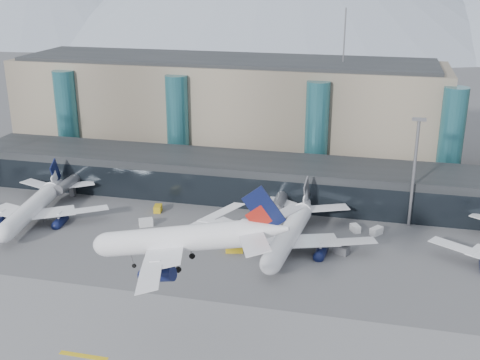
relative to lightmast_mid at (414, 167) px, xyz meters
The scene contains 14 objects.
ground 58.41m from the lightmast_mid, 122.01° to the right, with size 900.00×900.00×0.00m, color #515154.
concourse 32.94m from the lightmast_mid, 162.04° to the left, with size 170.00×27.00×10.00m.
terminal_main 69.21m from the lightmast_mid, 142.63° to the left, with size 130.00×30.00×31.00m.
teal_towers 51.97m from the lightmast_mid, 149.97° to the left, with size 116.40×19.40×46.00m.
lightmast_mid is the anchor object (origin of this frame).
hero_jet 66.70m from the lightmast_mid, 120.52° to the right, with size 34.11×34.08×11.07m.
jet_parked_left 88.45m from the lightmast_mid, 169.83° to the right, with size 36.69×36.83×11.94m.
jet_parked_mid 30.89m from the lightmast_mid, 148.16° to the right, with size 38.03×37.56×12.29m.
veh_a 62.43m from the lightmast_mid, 166.34° to the right, with size 3.14×1.77×1.77m, color silver.
veh_b 61.42m from the lightmast_mid, behind, with size 2.83×1.74×1.63m, color gold.
veh_c 26.75m from the lightmast_mid, 127.58° to the right, with size 3.21×1.70×1.79m, color #4A4B4F.
veh_d 16.77m from the lightmast_mid, 136.53° to the right, with size 3.03×1.62×1.73m, color silver.
veh_g 19.11m from the lightmast_mid, 152.48° to the right, with size 2.72×1.58×1.58m, color silver.
veh_h 44.60m from the lightmast_mid, 147.96° to the right, with size 3.66×1.93×2.02m, color gold.
Camera 1 is at (21.83, -85.46, 56.76)m, focal length 45.00 mm.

